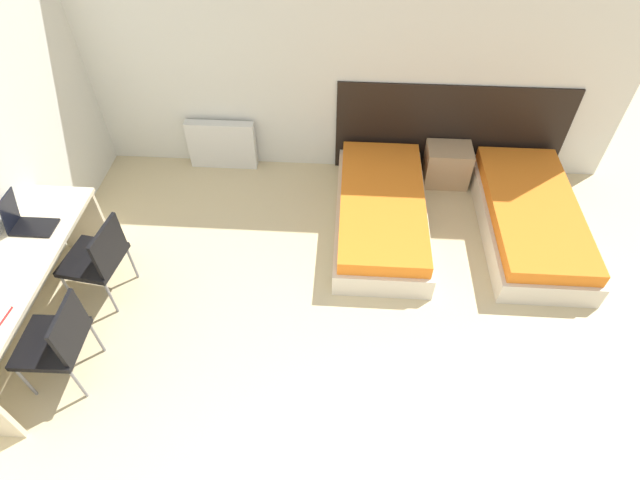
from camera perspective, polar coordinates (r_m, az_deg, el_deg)
The scene contains 10 objects.
wall_back at distance 5.30m, azimuth 1.31°, elevation 20.44°, with size 6.16×0.05×2.70m.
headboard_panel at distance 5.78m, azimuth 14.65°, elevation 12.04°, with size 2.51×0.03×1.08m.
bed_near_window at distance 5.13m, azimuth 6.99°, elevation 3.23°, with size 0.91×1.90×0.39m.
bed_near_door at distance 5.45m, azimuth 22.83°, elevation 2.32°, with size 0.91×1.90×0.39m.
nightstand at distance 5.79m, azimuth 14.31°, elevation 8.31°, with size 0.49×0.36×0.45m.
radiator at distance 5.92m, azimuth -11.13°, elevation 10.63°, with size 0.77×0.12×0.58m.
desk at distance 4.59m, azimuth -30.90°, elevation -4.26°, with size 0.54×1.94×0.77m.
chair_near_laptop at distance 4.68m, azimuth -24.06°, elevation -1.74°, with size 0.53×0.53×0.84m.
chair_near_notebook at distance 4.26m, azimuth -27.86°, elevation -10.03°, with size 0.48×0.48×0.84m.
laptop at distance 4.71m, azimuth -30.59°, elevation 1.83°, with size 0.35×0.21×0.35m.
Camera 1 is at (0.19, -0.80, 3.68)m, focal length 28.00 mm.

